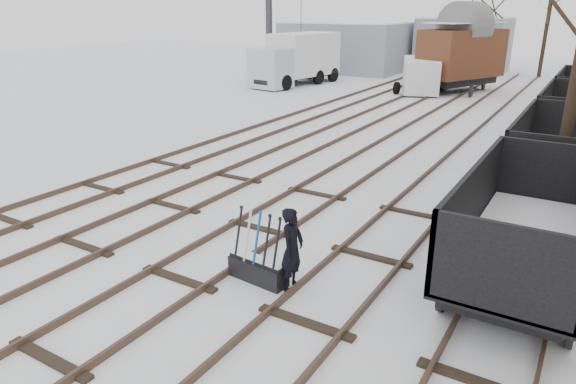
% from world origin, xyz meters
% --- Properties ---
extents(ground, '(120.00, 120.00, 0.00)m').
position_xyz_m(ground, '(0.00, 0.00, 0.00)').
color(ground, white).
rests_on(ground, ground).
extents(tracks, '(13.90, 52.00, 0.16)m').
position_xyz_m(tracks, '(-0.00, 13.67, 0.07)').
color(tracks, black).
rests_on(tracks, ground).
extents(shed_left, '(10.00, 8.00, 4.10)m').
position_xyz_m(shed_left, '(-13.00, 36.00, 2.05)').
color(shed_left, gray).
rests_on(shed_left, ground).
extents(shed_right, '(7.00, 6.00, 4.50)m').
position_xyz_m(shed_right, '(-4.00, 40.00, 2.25)').
color(shed_right, gray).
rests_on(shed_right, ground).
extents(ground_frame, '(1.34, 0.55, 1.49)m').
position_xyz_m(ground_frame, '(1.41, 0.85, 0.28)').
color(ground_frame, black).
rests_on(ground_frame, ground).
extents(worker, '(0.46, 0.66, 1.72)m').
position_xyz_m(worker, '(2.16, 0.95, 0.86)').
color(worker, black).
rests_on(worker, ground).
extents(freight_wagon_a, '(2.29, 5.73, 2.34)m').
position_xyz_m(freight_wagon_a, '(6.00, 3.55, 0.89)').
color(freight_wagon_a, black).
rests_on(freight_wagon_a, ground).
extents(freight_wagon_b, '(2.29, 5.73, 2.34)m').
position_xyz_m(freight_wagon_b, '(6.00, 9.95, 0.89)').
color(freight_wagon_b, black).
rests_on(freight_wagon_b, ground).
extents(freight_wagon_c, '(2.29, 5.73, 2.34)m').
position_xyz_m(freight_wagon_c, '(6.00, 16.35, 0.89)').
color(freight_wagon_c, black).
rests_on(freight_wagon_c, ground).
extents(box_van_wagon, '(5.12, 6.49, 4.39)m').
position_xyz_m(box_van_wagon, '(-1.40, 28.43, 2.56)').
color(box_van_wagon, black).
rests_on(box_van_wagon, ground).
extents(lorry, '(3.33, 8.10, 3.57)m').
position_xyz_m(lorry, '(-12.20, 25.67, 1.84)').
color(lorry, black).
rests_on(lorry, ground).
extents(panel_van, '(3.69, 5.36, 2.17)m').
position_xyz_m(panel_van, '(-3.51, 26.88, 1.13)').
color(panel_van, silver).
rests_on(panel_van, ground).
extents(crane, '(2.16, 6.08, 10.40)m').
position_xyz_m(crane, '(-15.43, 27.29, 2.73)').
color(crane, '#2F2F34').
rests_on(crane, ground).
extents(tree_near, '(0.30, 0.30, 6.12)m').
position_xyz_m(tree_near, '(6.18, 8.55, 3.06)').
color(tree_near, black).
rests_on(tree_near, ground).
extents(tree_far_left, '(0.30, 0.30, 5.33)m').
position_xyz_m(tree_far_left, '(-2.13, 37.28, 2.66)').
color(tree_far_left, black).
rests_on(tree_far_left, ground).
extents(tree_far_right, '(0.30, 0.30, 7.97)m').
position_xyz_m(tree_far_right, '(2.30, 39.41, 3.98)').
color(tree_far_right, black).
rests_on(tree_far_right, ground).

